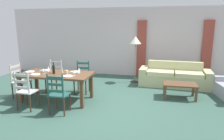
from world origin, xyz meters
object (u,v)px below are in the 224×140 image
object	(u,v)px
coffee_table	(180,86)
dining_table	(56,77)
dining_chair_far_right	(82,77)
wine_bottle	(54,69)
wine_glass_far_right	(79,69)
standing_lamp	(135,43)
dining_chair_head_west	(20,81)
couch	(174,77)
dining_chair_near_right	(58,94)
dining_chair_far_left	(54,76)
wine_glass_near_left	(43,70)
dining_chair_near_left	(26,91)
coffee_cup_primary	(67,72)
wine_glass_far_left	(48,68)
wine_glass_near_right	(74,72)
coffee_cup_secondary	(44,71)

from	to	relation	value
coffee_table	dining_table	bearing A→B (deg)	-164.88
dining_chair_far_right	wine_bottle	xyz separation A→B (m)	(-0.47, -0.83, 0.39)
wine_glass_far_right	standing_lamp	world-z (taller)	standing_lamp
dining_chair_head_west	couch	xyz separation A→B (m)	(4.37, 2.07, -0.19)
dining_chair_head_west	dining_table	bearing A→B (deg)	-1.34
dining_chair_near_right	coffee_table	world-z (taller)	dining_chair_near_right
dining_chair_far_left	wine_glass_near_left	xyz separation A→B (m)	(0.15, -0.86, 0.38)
dining_table	dining_chair_near_left	xyz separation A→B (m)	(-0.42, -0.74, -0.19)
dining_chair_near_left	wine_glass_far_right	world-z (taller)	dining_chair_near_left
wine_bottle	wine_glass_far_right	bearing A→B (deg)	17.46
dining_chair_head_west	wine_glass_far_right	distance (m)	1.78
coffee_cup_primary	couch	size ratio (longest dim) A/B	0.04
dining_chair_far_left	dining_chair_head_west	xyz separation A→B (m)	(-0.70, -0.69, 0.00)
wine_bottle	wine_glass_far_left	xyz separation A→B (m)	(-0.26, 0.19, -0.01)
wine_glass_far_left	wine_glass_far_right	world-z (taller)	same
dining_chair_far_right	dining_table	bearing A→B (deg)	-118.59
dining_chair_near_left	wine_glass_near_right	bearing A→B (deg)	30.56
dining_chair_head_west	wine_glass_near_right	world-z (taller)	dining_chair_head_west
dining_chair_near_right	wine_glass_far_left	bearing A→B (deg)	128.53
dining_chair_near_right	dining_chair_head_west	distance (m)	1.79
dining_table	dining_chair_far_left	bearing A→B (deg)	121.75
wine_glass_near_right	wine_glass_far_left	world-z (taller)	same
wine_glass_near_left	coffee_cup_secondary	xyz separation A→B (m)	(-0.04, 0.13, -0.07)
dining_chair_near_right	dining_chair_head_west	size ratio (longest dim) A/B	1.00
coffee_cup_primary	coffee_cup_secondary	size ratio (longest dim) A/B	1.00
wine_glass_near_left	coffee_table	distance (m)	3.74
dining_table	coffee_cup_secondary	bearing A→B (deg)	-178.88
coffee_cup_secondary	standing_lamp	size ratio (longest dim) A/B	0.05
wine_glass_far_left	coffee_cup_secondary	size ratio (longest dim) A/B	1.79
wine_glass_near_left	wine_glass_far_left	bearing A→B (deg)	91.53
wine_glass_near_left	wine_glass_near_right	world-z (taller)	same
dining_chair_far_right	coffee_cup_secondary	bearing A→B (deg)	-133.98
dining_chair_near_left	dining_chair_near_right	distance (m)	0.86
coffee_cup_secondary	wine_glass_near_right	bearing A→B (deg)	-9.24
dining_chair_near_right	dining_chair_far_left	world-z (taller)	same
couch	coffee_table	xyz separation A→B (m)	(0.05, -1.22, 0.06)
coffee_cup_secondary	couch	size ratio (longest dim) A/B	0.04
wine_glass_near_right	coffee_table	xyz separation A→B (m)	(2.70, 1.04, -0.51)
coffee_table	standing_lamp	size ratio (longest dim) A/B	0.55
dining_chair_near_right	dining_chair_far_right	bearing A→B (deg)	90.52
dining_table	dining_chair_far_right	bearing A→B (deg)	61.41
wine_glass_near_right	standing_lamp	bearing A→B (deg)	62.08
dining_chair_near_left	coffee_cup_primary	xyz separation A→B (m)	(0.71, 0.76, 0.32)
dining_chair_far_left	wine_glass_near_left	bearing A→B (deg)	-79.88
dining_chair_near_right	standing_lamp	world-z (taller)	standing_lamp
dining_chair_head_west	coffee_cup_secondary	world-z (taller)	dining_chair_head_west
dining_table	dining_chair_far_right	world-z (taller)	dining_chair_far_right
dining_chair_near_right	dining_chair_head_west	bearing A→B (deg)	152.79
dining_chair_far_left	coffee_cup_secondary	distance (m)	0.80
wine_glass_near_left	wine_glass_far_left	size ratio (longest dim) A/B	1.00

